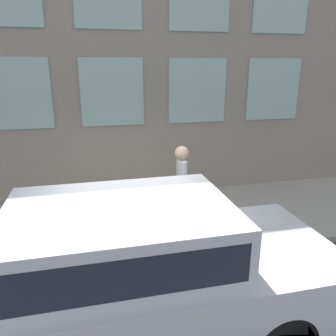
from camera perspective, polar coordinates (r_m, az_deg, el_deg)
name	(u,v)px	position (r m, az deg, el deg)	size (l,w,h in m)	color
ground_plane	(134,270)	(5.76, -6.00, -17.25)	(80.00, 80.00, 0.00)	#2D2D30
sidewalk	(124,225)	(7.05, -7.70, -9.82)	(3.09, 60.00, 0.13)	#A8A093
building_facade	(108,10)	(8.07, -10.45, 25.50)	(0.33, 40.00, 8.89)	gray
fire_hydrant	(154,224)	(6.07, -2.54, -9.70)	(0.28, 0.41, 0.74)	#2D7260
person	(182,180)	(6.37, 2.39, -2.08)	(0.41, 0.27, 1.70)	navy
parked_car_silver_near	(122,267)	(4.09, -7.98, -16.75)	(2.02, 5.29, 1.77)	black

